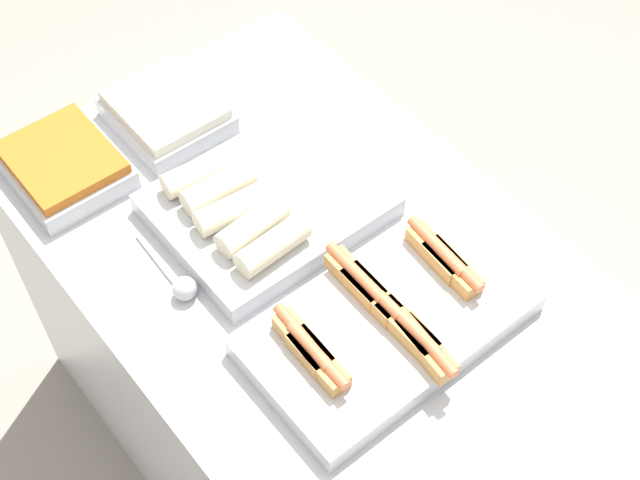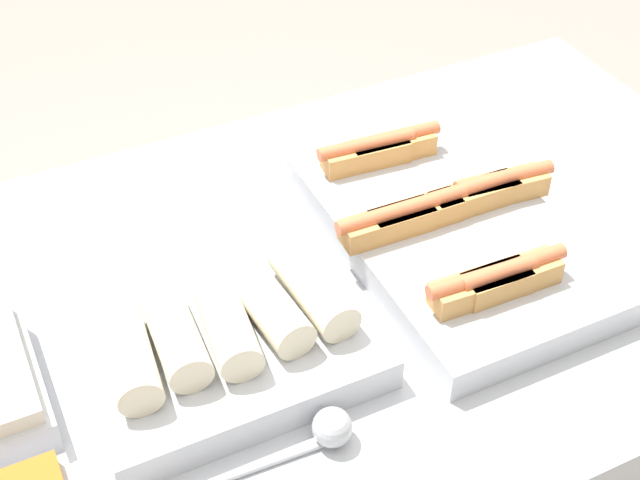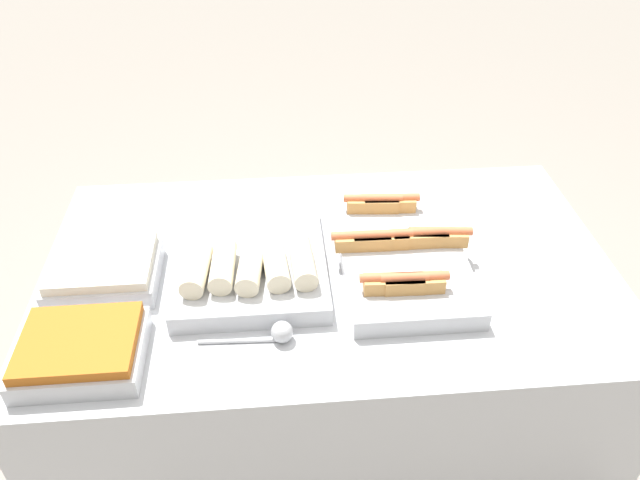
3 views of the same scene
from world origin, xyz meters
The scene contains 7 objects.
ground_plane centered at (0.00, 0.00, 0.00)m, with size 12.00×12.00×0.00m, color gray.
counter centered at (0.00, 0.00, 0.43)m, with size 1.47×0.88×0.86m.
tray_hotdogs centered at (0.18, 0.00, 0.90)m, with size 0.36×0.54×0.10m.
tray_wraps centered at (-0.20, -0.02, 0.90)m, with size 0.37×0.45×0.11m.
tray_side_front centered at (-0.56, -0.28, 0.90)m, with size 0.26×0.22×0.07m.
tray_side_back centered at (-0.56, -0.02, 0.90)m, with size 0.26×0.22×0.07m.
serving_spoon_near centered at (-0.14, -0.26, 0.88)m, with size 0.21×0.05×0.05m.
Camera 1 is at (0.81, -0.68, 2.33)m, focal length 50.00 mm.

